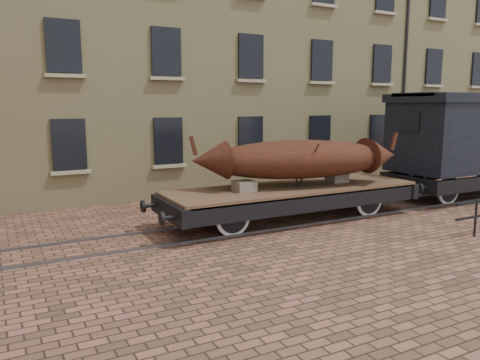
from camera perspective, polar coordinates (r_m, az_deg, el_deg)
name	(u,v)px	position (r m, az deg, el deg)	size (l,w,h in m)	color
ground	(301,219)	(14.69, 7.39, -4.74)	(90.00, 90.00, 0.00)	#4D3625
warehouse_cream	(236,35)	(24.61, -0.45, 17.30)	(40.00, 10.19, 14.00)	#CBBD7D
rail_track	(301,218)	(14.68, 7.40, -4.63)	(30.00, 1.52, 0.06)	#59595E
flatcar_wagon	(293,193)	(14.33, 6.47, -1.61)	(8.96, 2.43, 1.35)	brown
iron_boat	(299,159)	(14.29, 7.21, 2.55)	(6.65, 3.10, 1.60)	#501E11
goods_van	(472,133)	(19.98, 26.46, 5.19)	(7.59, 2.77, 3.92)	black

